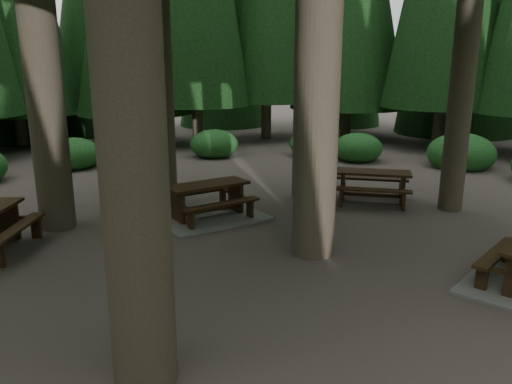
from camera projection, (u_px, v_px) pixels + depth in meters
name	position (u px, v px, depth m)	size (l,w,h in m)	color
ground	(279.00, 261.00, 9.64)	(80.00, 80.00, 0.00)	#4A423C
picnic_table_c	(208.00, 205.00, 12.28)	(3.04, 2.74, 0.87)	gray
picnic_table_d	(373.00, 182.00, 13.60)	(2.53, 2.39, 0.87)	black
shrub_ring	(298.00, 226.00, 10.44)	(23.86, 24.64, 1.49)	#1D5421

